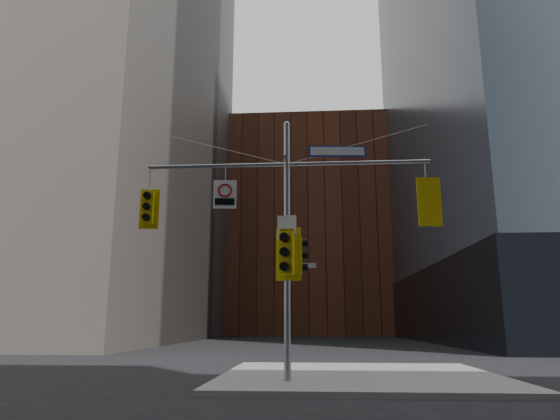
# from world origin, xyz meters

# --- Properties ---
(ground) EXTENTS (160.00, 160.00, 0.00)m
(ground) POSITION_xyz_m (0.00, 0.00, 0.00)
(ground) COLOR black
(ground) RESTS_ON ground
(sidewalk_corner) EXTENTS (8.00, 8.00, 0.15)m
(sidewalk_corner) POSITION_xyz_m (2.00, 4.00, 0.07)
(sidewalk_corner) COLOR gray
(sidewalk_corner) RESTS_ON ground
(brick_midrise) EXTENTS (26.00, 20.00, 28.00)m
(brick_midrise) POSITION_xyz_m (0.00, 58.00, 14.00)
(brick_midrise) COLOR brown
(brick_midrise) RESTS_ON ground
(signal_assembly) EXTENTS (8.00, 0.80, 7.30)m
(signal_assembly) POSITION_xyz_m (0.00, 1.99, 4.42)
(signal_assembly) COLOR gray
(signal_assembly) RESTS_ON ground
(traffic_light_west_arm) EXTENTS (0.56, 0.46, 1.16)m
(traffic_light_west_arm) POSITION_xyz_m (-3.96, 2.01, 4.80)
(traffic_light_west_arm) COLOR #D5B90B
(traffic_light_west_arm) RESTS_ON ground
(traffic_light_east_arm) EXTENTS (0.64, 0.53, 1.35)m
(traffic_light_east_arm) POSITION_xyz_m (3.84, 1.99, 4.80)
(traffic_light_east_arm) COLOR #D5B90B
(traffic_light_east_arm) RESTS_ON ground
(traffic_light_pole_side) EXTENTS (0.41, 0.35, 1.00)m
(traffic_light_pole_side) POSITION_xyz_m (0.32, 2.01, 3.41)
(traffic_light_pole_side) COLOR #D5B90B
(traffic_light_pole_side) RESTS_ON ground
(traffic_light_pole_front) EXTENTS (0.68, 0.61, 1.44)m
(traffic_light_pole_front) POSITION_xyz_m (0.00, 1.73, 3.43)
(traffic_light_pole_front) COLOR #D5B90B
(traffic_light_pole_front) RESTS_ON ground
(street_sign_blade) EXTENTS (1.62, 0.18, 0.32)m
(street_sign_blade) POSITION_xyz_m (1.43, 2.00, 6.35)
(street_sign_blade) COLOR navy
(street_sign_blade) RESTS_ON ground
(regulatory_sign_arm) EXTENTS (0.66, 0.12, 0.82)m
(regulatory_sign_arm) POSITION_xyz_m (-1.75, 1.97, 5.18)
(regulatory_sign_arm) COLOR silver
(regulatory_sign_arm) RESTS_ON ground
(regulatory_sign_pole) EXTENTS (0.52, 0.09, 0.68)m
(regulatory_sign_pole) POSITION_xyz_m (0.00, 1.88, 4.13)
(regulatory_sign_pole) COLOR silver
(regulatory_sign_pole) RESTS_ON ground
(street_blade_ew) EXTENTS (0.66, 0.08, 0.13)m
(street_blade_ew) POSITION_xyz_m (0.45, 2.00, 3.12)
(street_blade_ew) COLOR silver
(street_blade_ew) RESTS_ON ground
(street_blade_ns) EXTENTS (0.11, 0.83, 0.17)m
(street_blade_ns) POSITION_xyz_m (0.00, 2.45, 2.81)
(street_blade_ns) COLOR #145926
(street_blade_ns) RESTS_ON ground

